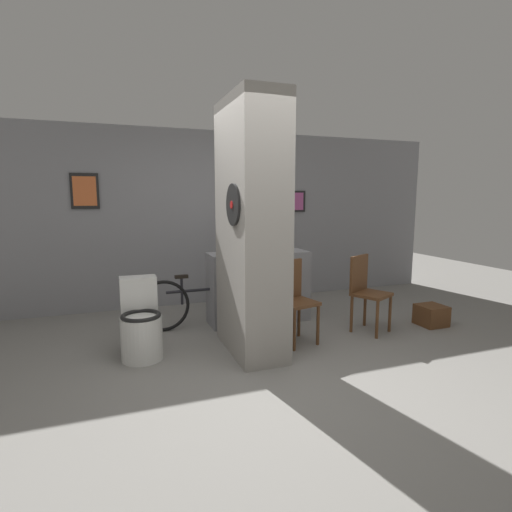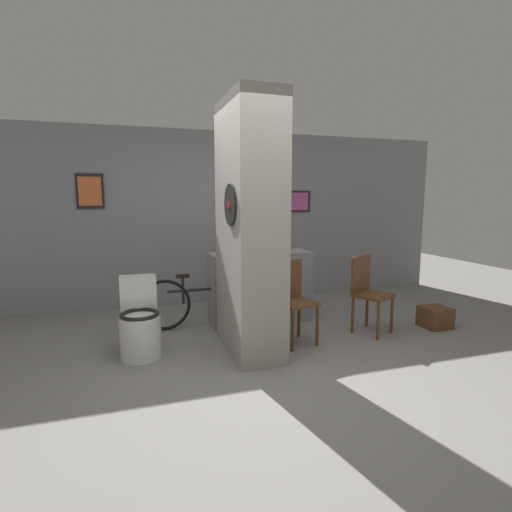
{
  "view_description": "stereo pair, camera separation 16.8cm",
  "coord_description": "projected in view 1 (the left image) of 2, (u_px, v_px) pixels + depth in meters",
  "views": [
    {
      "loc": [
        -1.29,
        -3.34,
        1.63
      ],
      "look_at": [
        0.26,
        0.93,
        0.95
      ],
      "focal_mm": 28.0,
      "sensor_mm": 36.0,
      "label": 1
    },
    {
      "loc": [
        -1.13,
        -3.39,
        1.63
      ],
      "look_at": [
        0.26,
        0.93,
        0.95
      ],
      "focal_mm": 28.0,
      "sensor_mm": 36.0,
      "label": 2
    }
  ],
  "objects": [
    {
      "name": "ground_plane",
      "position": [
        263.0,
        370.0,
        3.78
      ],
      "size": [
        14.0,
        14.0,
        0.0
      ],
      "primitive_type": "plane",
      "color": "gray"
    },
    {
      "name": "chair_by_doorway",
      "position": [
        366.0,
        289.0,
        4.82
      ],
      "size": [
        0.52,
        0.52,
        0.92
      ],
      "rotation": [
        0.0,
        0.0,
        0.47
      ],
      "color": "brown",
      "rests_on": "ground_plane"
    },
    {
      "name": "counter_shelf",
      "position": [
        259.0,
        287.0,
        5.21
      ],
      "size": [
        1.31,
        0.44,
        0.92
      ],
      "color": "gray",
      "rests_on": "ground_plane"
    },
    {
      "name": "wall_back",
      "position": [
        201.0,
        218.0,
        6.03
      ],
      "size": [
        8.0,
        0.09,
        2.6
      ],
      "color": "gray",
      "rests_on": "ground_plane"
    },
    {
      "name": "bicycle",
      "position": [
        201.0,
        302.0,
        4.97
      ],
      "size": [
        1.54,
        0.42,
        0.68
      ],
      "color": "black",
      "rests_on": "ground_plane"
    },
    {
      "name": "bottle_tall",
      "position": [
        244.0,
        244.0,
        5.08
      ],
      "size": [
        0.08,
        0.08,
        0.31
      ],
      "color": "#19598C",
      "rests_on": "counter_shelf"
    },
    {
      "name": "pillar_center",
      "position": [
        251.0,
        229.0,
        4.09
      ],
      "size": [
        0.51,
        1.05,
        2.6
      ],
      "color": "gray",
      "rests_on": "ground_plane"
    },
    {
      "name": "floor_crate",
      "position": [
        431.0,
        315.0,
        5.08
      ],
      "size": [
        0.32,
        0.32,
        0.26
      ],
      "color": "brown",
      "rests_on": "ground_plane"
    },
    {
      "name": "toilet",
      "position": [
        141.0,
        325.0,
        4.05
      ],
      "size": [
        0.41,
        0.57,
        0.8
      ],
      "color": "silver",
      "rests_on": "ground_plane"
    },
    {
      "name": "chair_near_pillar",
      "position": [
        293.0,
        297.0,
        4.46
      ],
      "size": [
        0.46,
        0.46,
        0.92
      ],
      "rotation": [
        0.0,
        0.0,
        0.22
      ],
      "color": "brown",
      "rests_on": "ground_plane"
    }
  ]
}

